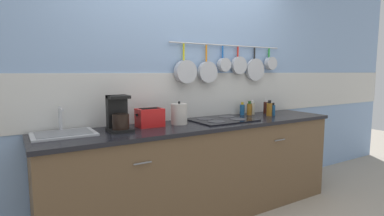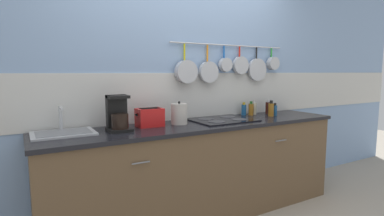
% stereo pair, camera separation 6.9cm
% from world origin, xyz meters
% --- Properties ---
extents(ground_plane, '(12.00, 12.00, 0.00)m').
position_xyz_m(ground_plane, '(0.00, 0.00, 0.00)').
color(ground_plane, '#9E9384').
extents(wall_back, '(7.20, 0.16, 2.60)m').
position_xyz_m(wall_back, '(0.00, 0.34, 1.28)').
color(wall_back, '#84A3CC').
rests_on(wall_back, ground_plane).
extents(cabinet_base, '(2.91, 0.58, 0.88)m').
position_xyz_m(cabinet_base, '(0.00, -0.00, 0.44)').
color(cabinet_base, brown).
rests_on(cabinet_base, ground_plane).
extents(countertop, '(2.95, 0.60, 0.03)m').
position_xyz_m(countertop, '(0.00, 0.00, 0.89)').
color(countertop, black).
rests_on(countertop, cabinet_base).
extents(sink_basin, '(0.46, 0.34, 0.20)m').
position_xyz_m(sink_basin, '(-1.21, 0.12, 0.93)').
color(sink_basin, '#B7BABF').
rests_on(sink_basin, countertop).
extents(coffee_maker, '(0.18, 0.21, 0.29)m').
position_xyz_m(coffee_maker, '(-0.79, 0.05, 1.03)').
color(coffee_maker, black).
rests_on(coffee_maker, countertop).
extents(toaster, '(0.24, 0.16, 0.16)m').
position_xyz_m(toaster, '(-0.50, 0.10, 0.99)').
color(toaster, red).
rests_on(toaster, countertop).
extents(kettle, '(0.15, 0.15, 0.21)m').
position_xyz_m(kettle, '(-0.21, 0.07, 1.01)').
color(kettle, beige).
rests_on(kettle, countertop).
extents(cooktop, '(0.60, 0.48, 0.01)m').
position_xyz_m(cooktop, '(0.26, 0.05, 0.92)').
color(cooktop, black).
rests_on(cooktop, countertop).
extents(bottle_dish_soap, '(0.05, 0.05, 0.14)m').
position_xyz_m(bottle_dish_soap, '(0.68, 0.22, 0.98)').
color(bottle_dish_soap, navy).
rests_on(bottle_dish_soap, countertop).
extents(bottle_hot_sauce, '(0.06, 0.06, 0.16)m').
position_xyz_m(bottle_hot_sauce, '(0.75, 0.18, 0.98)').
color(bottle_hot_sauce, '#8C5919').
rests_on(bottle_hot_sauce, countertop).
extents(bottle_vinegar, '(0.05, 0.05, 0.16)m').
position_xyz_m(bottle_vinegar, '(0.81, 0.20, 0.98)').
color(bottle_vinegar, '#BFB799').
rests_on(bottle_vinegar, countertop).
extents(bottle_sesame_oil, '(0.06, 0.06, 0.17)m').
position_xyz_m(bottle_sesame_oil, '(0.88, 0.01, 0.99)').
color(bottle_sesame_oil, '#8C5919').
rests_on(bottle_sesame_oil, countertop).
extents(bottle_cooking_wine, '(0.04, 0.04, 0.14)m').
position_xyz_m(bottle_cooking_wine, '(0.95, 0.01, 0.97)').
color(bottle_cooking_wine, navy).
rests_on(bottle_cooking_wine, countertop).
extents(bottle_olive_oil, '(0.07, 0.07, 0.16)m').
position_xyz_m(bottle_olive_oil, '(1.01, 0.19, 0.98)').
color(bottle_olive_oil, '#33140F').
rests_on(bottle_olive_oil, countertop).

